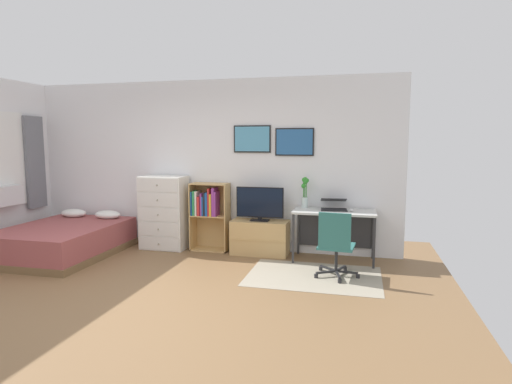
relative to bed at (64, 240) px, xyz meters
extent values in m
plane|color=brown|center=(1.98, -1.41, -0.23)|extent=(7.20, 7.20, 0.00)
cube|color=white|center=(1.98, 1.02, 1.12)|extent=(6.12, 0.06, 2.70)
cube|color=black|center=(2.73, 0.98, 1.53)|extent=(0.59, 0.02, 0.42)
cube|color=#4C93B7|center=(2.73, 0.96, 1.53)|extent=(0.55, 0.01, 0.38)
cube|color=black|center=(3.39, 0.98, 1.49)|extent=(0.59, 0.02, 0.42)
cube|color=#285B93|center=(3.39, 0.96, 1.49)|extent=(0.55, 0.01, 0.38)
cube|color=slate|center=(-0.96, 0.59, 1.15)|extent=(0.05, 0.40, 1.54)
cube|color=silver|center=(-0.91, -0.11, 0.67)|extent=(0.20, 0.52, 0.30)
cube|color=#9E937F|center=(3.83, -0.11, -0.23)|extent=(1.70, 1.20, 0.01)
cube|color=brown|center=(0.00, -0.02, -0.18)|extent=(1.50, 1.94, 0.10)
cube|color=#9E4C4C|center=(0.00, -0.02, 0.04)|extent=(1.46, 1.90, 0.36)
ellipsoid|color=white|center=(-0.33, 0.69, 0.28)|extent=(0.44, 0.29, 0.14)
ellipsoid|color=white|center=(0.32, 0.70, 0.28)|extent=(0.44, 0.29, 0.14)
cube|color=white|center=(1.32, 0.75, 0.35)|extent=(0.73, 0.42, 1.18)
cube|color=silver|center=(1.32, 0.54, -0.11)|extent=(0.69, 0.01, 0.21)
sphere|color=#A59E8C|center=(1.32, 0.52, -0.11)|extent=(0.03, 0.03, 0.03)
cube|color=silver|center=(1.32, 0.54, 0.12)|extent=(0.69, 0.01, 0.21)
sphere|color=#A59E8C|center=(1.32, 0.52, 0.12)|extent=(0.03, 0.03, 0.03)
cube|color=silver|center=(1.32, 0.54, 0.35)|extent=(0.69, 0.01, 0.21)
sphere|color=#A59E8C|center=(1.32, 0.52, 0.35)|extent=(0.03, 0.03, 0.03)
cube|color=silver|center=(1.32, 0.54, 0.59)|extent=(0.69, 0.01, 0.21)
sphere|color=#A59E8C|center=(1.32, 0.52, 0.59)|extent=(0.03, 0.03, 0.03)
cube|color=silver|center=(1.32, 0.54, 0.82)|extent=(0.69, 0.01, 0.21)
sphere|color=#A59E8C|center=(1.32, 0.52, 0.82)|extent=(0.03, 0.03, 0.03)
cube|color=tan|center=(1.79, 0.81, 0.30)|extent=(0.02, 0.30, 1.08)
cube|color=tan|center=(2.37, 0.81, 0.30)|extent=(0.02, 0.30, 1.08)
cube|color=tan|center=(2.08, 0.81, -0.23)|extent=(0.60, 0.30, 0.02)
cube|color=tan|center=(2.08, 0.81, 0.32)|extent=(0.57, 0.30, 0.02)
cube|color=tan|center=(2.08, 0.81, 0.83)|extent=(0.57, 0.30, 0.02)
cube|color=tan|center=(2.08, 0.96, 0.30)|extent=(0.60, 0.01, 1.08)
cube|color=#1E519E|center=(1.81, 0.78, 0.52)|extent=(0.02, 0.22, 0.38)
cube|color=#2D8C4C|center=(1.85, 0.77, 0.53)|extent=(0.04, 0.18, 0.39)
cube|color=white|center=(1.89, 0.79, 0.53)|extent=(0.03, 0.24, 0.38)
cube|color=red|center=(1.93, 0.76, 0.48)|extent=(0.04, 0.17, 0.30)
cube|color=#8C388C|center=(1.97, 0.76, 0.51)|extent=(0.03, 0.18, 0.35)
cube|color=#1E519E|center=(2.00, 0.76, 0.49)|extent=(0.02, 0.18, 0.30)
cube|color=black|center=(2.03, 0.78, 0.51)|extent=(0.03, 0.21, 0.36)
cube|color=#1E519E|center=(2.06, 0.76, 0.52)|extent=(0.04, 0.17, 0.37)
cube|color=red|center=(2.10, 0.77, 0.55)|extent=(0.02, 0.19, 0.44)
cube|color=gold|center=(2.13, 0.79, 0.51)|extent=(0.03, 0.23, 0.35)
cube|color=#8C388C|center=(2.17, 0.79, 0.55)|extent=(0.04, 0.23, 0.44)
cube|color=#8C388C|center=(2.21, 0.78, 0.53)|extent=(0.03, 0.21, 0.39)
cube|color=tan|center=(2.91, 0.76, 0.03)|extent=(0.87, 0.40, 0.53)
cube|color=tan|center=(2.91, 0.56, 0.03)|extent=(0.87, 0.01, 0.02)
cube|color=black|center=(2.91, 0.74, 0.30)|extent=(0.28, 0.16, 0.02)
cube|color=black|center=(2.91, 0.74, 0.34)|extent=(0.06, 0.04, 0.05)
cube|color=black|center=(2.91, 0.74, 0.58)|extent=(0.73, 0.02, 0.46)
cube|color=black|center=(2.91, 0.73, 0.58)|extent=(0.70, 0.01, 0.43)
cube|color=silver|center=(4.03, 0.68, 0.49)|extent=(1.17, 0.58, 0.03)
cube|color=#2D2D30|center=(3.48, 0.42, 0.12)|extent=(0.03, 0.03, 0.71)
cube|color=#2D2D30|center=(4.59, 0.42, 0.12)|extent=(0.03, 0.03, 0.71)
cube|color=#2D2D30|center=(3.48, 0.93, 0.12)|extent=(0.03, 0.03, 0.71)
cube|color=#2D2D30|center=(4.59, 0.93, 0.12)|extent=(0.03, 0.03, 0.71)
cube|color=#2D2D30|center=(4.03, 0.95, 0.16)|extent=(1.11, 0.02, 0.50)
cylinder|color=#232326|center=(4.39, -0.06, -0.21)|extent=(0.05, 0.05, 0.05)
cube|color=#232326|center=(4.25, -0.04, -0.17)|extent=(0.28, 0.05, 0.02)
cylinder|color=#232326|center=(4.22, 0.23, -0.21)|extent=(0.05, 0.05, 0.05)
cube|color=#232326|center=(4.16, 0.10, -0.17)|extent=(0.14, 0.27, 0.02)
cylinder|color=#232326|center=(3.90, 0.15, -0.21)|extent=(0.05, 0.05, 0.05)
cube|color=#232326|center=(4.00, 0.06, -0.17)|extent=(0.23, 0.21, 0.02)
cylinder|color=#232326|center=(3.87, -0.18, -0.21)|extent=(0.05, 0.05, 0.05)
cube|color=#232326|center=(3.99, -0.10, -0.17)|extent=(0.26, 0.17, 0.02)
cylinder|color=#232326|center=(4.17, -0.31, -0.21)|extent=(0.05, 0.05, 0.05)
cube|color=#232326|center=(4.14, -0.17, -0.17)|extent=(0.09, 0.28, 0.02)
cylinder|color=#232326|center=(4.11, -0.03, 0.00)|extent=(0.04, 0.04, 0.30)
cube|color=#2D6B66|center=(4.11, -0.03, 0.16)|extent=(0.48, 0.48, 0.03)
cube|color=#2D6B66|center=(4.09, -0.23, 0.40)|extent=(0.40, 0.07, 0.45)
cube|color=black|center=(4.02, 0.72, 0.51)|extent=(0.40, 0.29, 0.01)
cube|color=black|center=(4.02, 0.72, 0.52)|extent=(0.37, 0.27, 0.00)
cube|color=black|center=(4.00, 0.88, 0.63)|extent=(0.40, 0.28, 0.07)
cube|color=navy|center=(4.01, 0.87, 0.63)|extent=(0.37, 0.25, 0.06)
ellipsoid|color=silver|center=(4.27, 0.68, 0.52)|extent=(0.06, 0.10, 0.03)
cylinder|color=silver|center=(3.58, 0.84, 0.59)|extent=(0.09, 0.09, 0.16)
cylinder|color=#3D8438|center=(3.61, 0.83, 0.74)|extent=(0.01, 0.01, 0.36)
sphere|color=#308B2C|center=(3.61, 0.83, 0.92)|extent=(0.07, 0.07, 0.07)
cylinder|color=#3D8438|center=(3.58, 0.85, 0.74)|extent=(0.01, 0.01, 0.38)
sphere|color=#308B2C|center=(3.58, 0.85, 0.93)|extent=(0.07, 0.07, 0.07)
cylinder|color=#3D8438|center=(3.57, 0.85, 0.74)|extent=(0.01, 0.01, 0.37)
sphere|color=#308B2C|center=(3.57, 0.85, 0.93)|extent=(0.07, 0.07, 0.07)
cylinder|color=#3D8438|center=(3.56, 0.82, 0.69)|extent=(0.01, 0.01, 0.28)
sphere|color=#308B2C|center=(3.56, 0.82, 0.84)|extent=(0.07, 0.07, 0.07)
cylinder|color=#3D8438|center=(3.59, 0.83, 0.72)|extent=(0.01, 0.01, 0.34)
sphere|color=#308B2C|center=(3.59, 0.83, 0.89)|extent=(0.07, 0.07, 0.07)
camera|label=1|loc=(4.38, -5.39, 1.50)|focal=29.48mm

